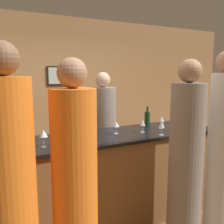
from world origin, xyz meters
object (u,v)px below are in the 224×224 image
object	(u,v)px
wine_bottle_1	(26,141)
guest_3	(11,203)
guest_0	(186,166)
wine_bottle_0	(147,118)
bartender	(103,136)
guest_1	(221,154)
guest_2	(75,194)

from	to	relation	value
wine_bottle_1	guest_3	bearing A→B (deg)	-108.52
wine_bottle_1	guest_0	bearing A→B (deg)	-22.70
wine_bottle_0	wine_bottle_1	distance (m)	1.71
bartender	guest_1	xyz separation A→B (m)	(0.54, -1.72, 0.13)
bartender	wine_bottle_0	world-z (taller)	bartender
guest_0	guest_1	world-z (taller)	guest_1
guest_3	wine_bottle_1	bearing A→B (deg)	71.48
guest_0	guest_2	size ratio (longest dim) A/B	1.01
guest_1	wine_bottle_0	distance (m)	1.10
bartender	guest_0	distance (m)	1.69
wine_bottle_0	bartender	bearing A→B (deg)	118.32
guest_1	wine_bottle_1	xyz separation A→B (m)	(-1.83, 0.61, 0.22)
guest_0	guest_3	distance (m)	1.58
guest_0	wine_bottle_0	bearing A→B (deg)	75.06
guest_1	bartender	bearing A→B (deg)	107.38
guest_0	guest_2	distance (m)	1.13
wine_bottle_0	wine_bottle_1	xyz separation A→B (m)	(-1.65, -0.45, 0.00)
wine_bottle_0	wine_bottle_1	bearing A→B (deg)	-164.76
guest_0	guest_1	bearing A→B (deg)	-4.18
guest_2	guest_1	bearing A→B (deg)	-0.65
guest_3	wine_bottle_0	xyz separation A→B (m)	(1.86, 1.06, 0.25)
wine_bottle_0	guest_1	bearing A→B (deg)	-80.22
wine_bottle_0	wine_bottle_1	world-z (taller)	wine_bottle_1
bartender	wine_bottle_1	world-z (taller)	bartender
guest_2	wine_bottle_0	size ratio (longest dim) A/B	7.11
guest_1	guest_2	world-z (taller)	guest_1
guest_1	wine_bottle_1	bearing A→B (deg)	161.62
bartender	wine_bottle_1	bearing A→B (deg)	40.54
bartender	guest_2	world-z (taller)	guest_2
guest_2	guest_3	xyz separation A→B (m)	(-0.45, -0.02, 0.04)
guest_1	guest_2	distance (m)	1.59
guest_1	wine_bottle_1	size ratio (longest dim) A/B	7.18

